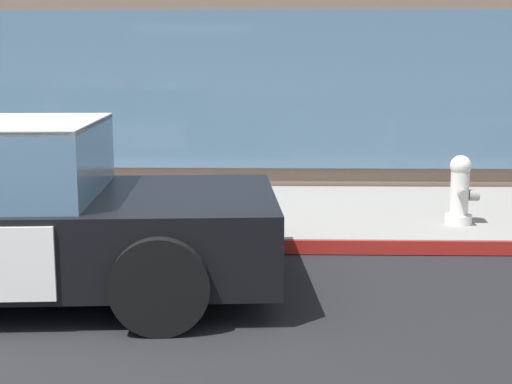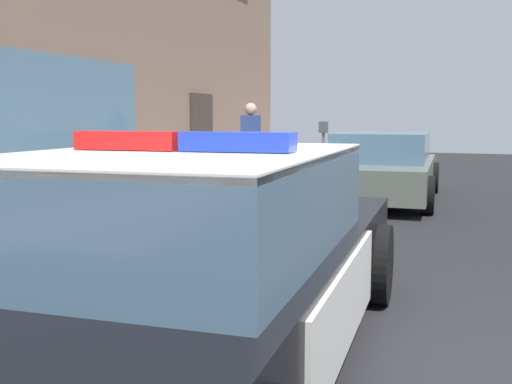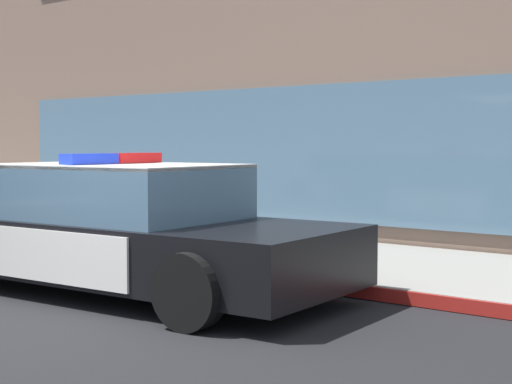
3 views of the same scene
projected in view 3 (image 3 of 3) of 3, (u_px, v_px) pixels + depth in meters
ground at (83, 324)px, 6.89m from camera, size 48.00×48.00×0.00m
sidewalk at (334, 262)px, 10.05m from camera, size 48.00×3.07×0.15m
curb_red_paint at (259, 278)px, 8.84m from camera, size 28.80×0.04×0.14m
police_cruiser at (123, 229)px, 8.34m from camera, size 5.07×2.42×1.49m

